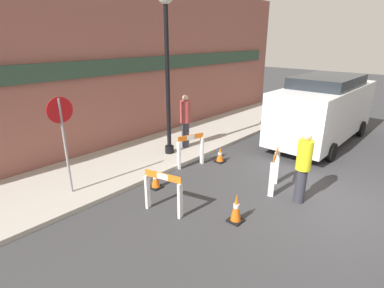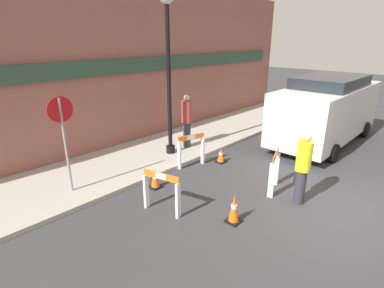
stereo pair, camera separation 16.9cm
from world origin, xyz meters
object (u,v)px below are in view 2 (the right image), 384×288
at_px(stop_sign, 63,130).
at_px(person_worker, 303,166).
at_px(streetlamp_post, 168,53).
at_px(person_pedestrian, 187,120).
at_px(work_van, 327,107).

xyz_separation_m(stop_sign, person_worker, (3.49, -4.29, -0.74)).
xyz_separation_m(streetlamp_post, person_worker, (0.04, -4.40, -2.32)).
height_order(stop_sign, person_worker, stop_sign).
relative_size(streetlamp_post, person_pedestrian, 2.71).
bearing_deg(person_pedestrian, work_van, 172.06).
relative_size(streetlamp_post, person_worker, 2.78).
relative_size(streetlamp_post, stop_sign, 2.08).
bearing_deg(streetlamp_post, person_worker, -89.42).
xyz_separation_m(stop_sign, work_van, (8.29, -3.01, -0.37)).
xyz_separation_m(streetlamp_post, stop_sign, (-3.45, -0.11, -1.58)).
bearing_deg(work_van, person_worker, -165.10).
height_order(person_worker, person_pedestrian, person_pedestrian).
height_order(streetlamp_post, stop_sign, streetlamp_post).
bearing_deg(person_pedestrian, streetlamp_post, 30.10).
distance_m(stop_sign, work_van, 8.83).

